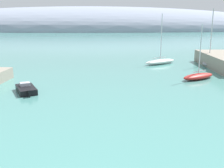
# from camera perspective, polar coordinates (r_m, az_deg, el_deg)

# --- Properties ---
(distant_ridge) EXTENTS (295.95, 80.30, 31.45)m
(distant_ridge) POSITION_cam_1_polar(r_m,az_deg,el_deg) (197.86, -5.40, 11.26)
(distant_ridge) COLOR #8E99AD
(distant_ridge) RESTS_ON ground
(sailboat_white_near_shore) EXTENTS (7.08, 5.51, 9.49)m
(sailboat_white_near_shore) POSITION_cam_1_polar(r_m,az_deg,el_deg) (53.88, 10.03, 4.69)
(sailboat_white_near_shore) COLOR white
(sailboat_white_near_shore) RESTS_ON water
(sailboat_red_mid_mooring) EXTENTS (5.92, 4.56, 7.95)m
(sailboat_red_mid_mooring) POSITION_cam_1_polar(r_m,az_deg,el_deg) (42.03, 17.55, 1.61)
(sailboat_red_mid_mooring) COLOR red
(sailboat_red_mid_mooring) RESTS_ON water
(sailboat_grey_outer_mooring) EXTENTS (4.55, 6.06, 10.39)m
(sailboat_grey_outer_mooring) POSITION_cam_1_polar(r_m,az_deg,el_deg) (54.87, 19.56, 4.33)
(sailboat_grey_outer_mooring) COLOR gray
(sailboat_grey_outer_mooring) RESTS_ON water
(motorboat_black_outer) EXTENTS (3.55, 4.60, 1.09)m
(motorboat_black_outer) POSITION_cam_1_polar(r_m,az_deg,el_deg) (34.81, -17.46, -1.03)
(motorboat_black_outer) COLOR black
(motorboat_black_outer) RESTS_ON water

